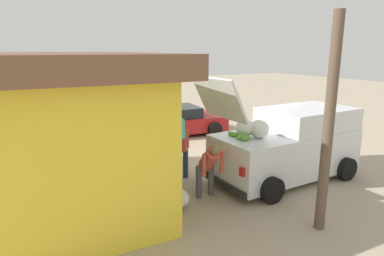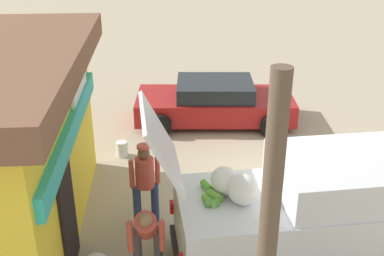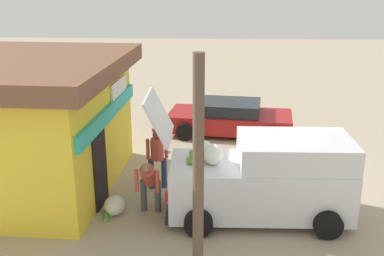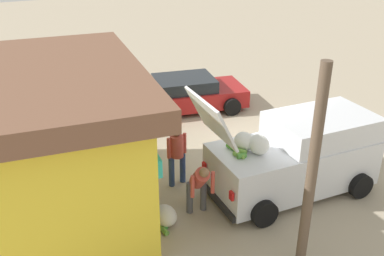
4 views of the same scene
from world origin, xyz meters
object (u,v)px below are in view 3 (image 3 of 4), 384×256
delivery_van (265,178)px  paint_bucket (153,145)px  vendor_standing (157,155)px  storefront_bar (33,122)px  parked_sedan (230,118)px  unloaded_banana_pile (115,206)px  customer_bending (149,181)px

delivery_van → paint_bucket: delivery_van is taller
vendor_standing → paint_bucket: bearing=10.0°
storefront_bar → parked_sedan: storefront_bar is taller
parked_sedan → paint_bucket: (-1.78, 2.56, -0.38)m
storefront_bar → vendor_standing: storefront_bar is taller
delivery_van → vendor_standing: 2.98m
vendor_standing → unloaded_banana_pile: vendor_standing is taller
delivery_van → paint_bucket: 5.26m
storefront_bar → delivery_van: (-1.42, -5.84, -0.81)m
vendor_standing → paint_bucket: size_ratio=4.40×
unloaded_banana_pile → parked_sedan: bearing=-26.1°
delivery_van → parked_sedan: size_ratio=1.02×
storefront_bar → vendor_standing: (-0.02, -3.21, -0.84)m
vendor_standing → parked_sedan: bearing=-24.5°
vendor_standing → paint_bucket: vendor_standing is taller
storefront_bar → vendor_standing: bearing=-90.4°
paint_bucket → storefront_bar: bearing=135.2°
storefront_bar → unloaded_banana_pile: size_ratio=7.13×
delivery_van → paint_bucket: bearing=36.9°
storefront_bar → parked_sedan: 7.05m
parked_sedan → customer_bending: size_ratio=3.18×
paint_bucket → vendor_standing: bearing=-170.0°
paint_bucket → customer_bending: bearing=-173.8°
storefront_bar → unloaded_banana_pile: storefront_bar is taller
customer_bending → unloaded_banana_pile: (0.01, 0.83, -0.65)m
parked_sedan → unloaded_banana_pile: (-5.98, 2.93, -0.37)m
customer_bending → delivery_van: bearing=-88.8°
delivery_van → parked_sedan: (5.94, 0.57, -0.40)m
storefront_bar → vendor_standing: 3.31m
storefront_bar → parked_sedan: bearing=-49.4°
delivery_van → customer_bending: bearing=91.2°
delivery_van → customer_bending: 2.67m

